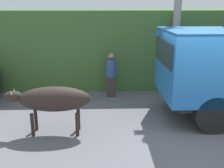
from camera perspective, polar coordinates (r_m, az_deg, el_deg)
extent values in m
plane|color=slate|center=(7.40, 19.20, -9.88)|extent=(60.00, 60.00, 0.00)
cube|color=#426B33|center=(13.47, 9.41, 9.31)|extent=(32.00, 6.88, 3.03)
cube|color=#236BB2|center=(7.81, 18.57, 4.26)|extent=(2.07, 2.31, 1.88)
cube|color=#232D38|center=(7.45, 11.14, 6.90)|extent=(0.04, 1.96, 0.66)
cylinder|color=black|center=(7.37, 20.89, -5.85)|extent=(1.01, 0.51, 1.01)
ellipsoid|color=#2D231E|center=(6.77, -12.39, -3.21)|extent=(1.81, 0.64, 0.64)
ellipsoid|color=#2D231E|center=(7.00, -20.72, -2.55)|extent=(0.48, 0.28, 0.28)
cone|color=#B7AD93|center=(6.86, -21.12, -1.75)|extent=(0.06, 0.06, 0.11)
cone|color=#B7AD93|center=(7.06, -20.56, -1.19)|extent=(0.06, 0.06, 0.11)
cylinder|color=#2D231E|center=(6.97, -16.92, -8.54)|extent=(0.09, 0.09, 0.61)
cylinder|color=#2D231E|center=(7.28, -16.23, -7.37)|extent=(0.09, 0.09, 0.61)
cylinder|color=#2D231E|center=(6.76, -7.58, -8.71)|extent=(0.09, 0.09, 0.61)
cylinder|color=#2D231E|center=(7.08, -7.31, -7.49)|extent=(0.09, 0.09, 0.61)
cube|color=#38332D|center=(9.50, -0.20, -0.58)|extent=(0.32, 0.22, 0.74)
cylinder|color=#334C8C|center=(9.32, -0.20, 3.49)|extent=(0.39, 0.39, 0.64)
sphere|color=#A87A56|center=(9.23, -0.21, 6.09)|extent=(0.21, 0.21, 0.21)
cylinder|color=#9E998E|center=(9.77, 14.10, 15.38)|extent=(0.27, 0.27, 6.10)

